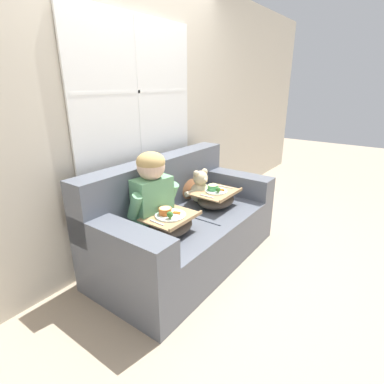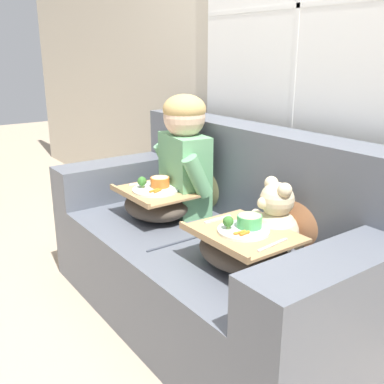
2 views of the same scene
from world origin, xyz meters
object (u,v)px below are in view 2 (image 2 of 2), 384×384
(couch, at_px, (217,251))
(throw_pillow_behind_teddy, at_px, (301,210))
(lap_tray_teddy, at_px, (243,247))
(lap_tray_child, at_px, (156,203))
(child_figure, at_px, (184,149))
(teddy_bear, at_px, (275,223))
(throw_pillow_behind_child, at_px, (208,177))

(couch, relative_size, throw_pillow_behind_teddy, 5.23)
(lap_tray_teddy, bearing_deg, lap_tray_child, 180.00)
(child_figure, relative_size, lap_tray_child, 1.58)
(child_figure, bearing_deg, lap_tray_teddy, -15.08)
(lap_tray_child, xyz_separation_m, lap_tray_teddy, (0.69, -0.00, -0.00))
(lap_tray_child, bearing_deg, child_figure, 89.77)
(teddy_bear, xyz_separation_m, lap_tray_teddy, (0.00, -0.18, -0.06))
(couch, distance_m, child_figure, 0.57)
(child_figure, distance_m, lap_tray_child, 0.33)
(teddy_bear, relative_size, lap_tray_child, 0.91)
(throw_pillow_behind_teddy, relative_size, lap_tray_child, 0.86)
(throw_pillow_behind_child, bearing_deg, couch, -30.36)
(couch, distance_m, throw_pillow_behind_teddy, 0.48)
(teddy_bear, bearing_deg, throw_pillow_behind_teddy, 89.58)
(couch, height_order, lap_tray_teddy, couch)
(teddy_bear, distance_m, lap_tray_child, 0.71)
(throw_pillow_behind_teddy, distance_m, teddy_bear, 0.17)
(lap_tray_child, bearing_deg, teddy_bear, 14.81)
(throw_pillow_behind_child, relative_size, child_figure, 0.58)
(couch, relative_size, throw_pillow_behind_child, 4.88)
(couch, distance_m, lap_tray_child, 0.42)
(child_figure, distance_m, lap_tray_teddy, 0.76)
(teddy_bear, height_order, lap_tray_teddy, teddy_bear)
(couch, distance_m, lap_tray_teddy, 0.42)
(couch, relative_size, lap_tray_teddy, 4.28)
(throw_pillow_behind_teddy, height_order, teddy_bear, throw_pillow_behind_teddy)
(couch, distance_m, teddy_bear, 0.43)
(throw_pillow_behind_teddy, bearing_deg, lap_tray_child, -153.24)
(child_figure, bearing_deg, teddy_bear, -0.29)
(couch, bearing_deg, throw_pillow_behind_teddy, 30.36)
(couch, xyz_separation_m, throw_pillow_behind_teddy, (0.34, 0.20, 0.28))
(lap_tray_teddy, bearing_deg, throw_pillow_behind_teddy, 89.95)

